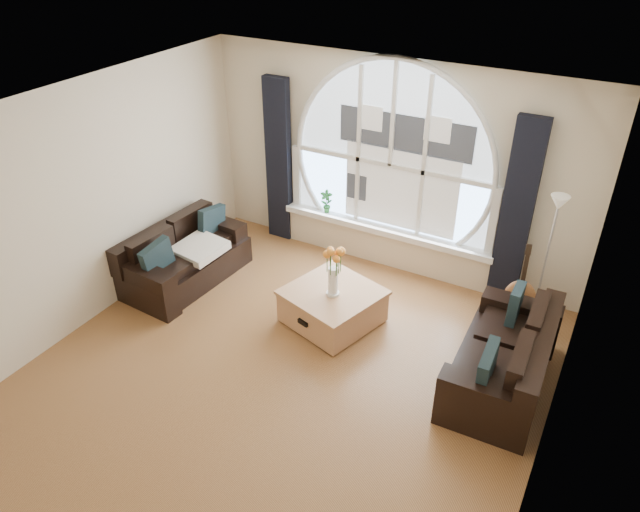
% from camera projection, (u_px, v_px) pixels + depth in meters
% --- Properties ---
extents(ground, '(5.00, 5.50, 0.01)m').
position_uv_depth(ground, '(277.00, 384.00, 6.04)').
color(ground, brown).
rests_on(ground, ground).
extents(ceiling, '(5.00, 5.50, 0.01)m').
position_uv_depth(ceiling, '(264.00, 129.00, 4.63)').
color(ceiling, silver).
rests_on(ceiling, ground).
extents(wall_back, '(5.00, 0.01, 2.70)m').
position_uv_depth(wall_back, '(392.00, 167.00, 7.38)').
color(wall_back, beige).
rests_on(wall_back, ground).
extents(wall_front, '(5.00, 0.01, 2.70)m').
position_uv_depth(wall_front, '(2.00, 512.00, 3.29)').
color(wall_front, beige).
rests_on(wall_front, ground).
extents(wall_left, '(0.01, 5.50, 2.70)m').
position_uv_depth(wall_left, '(76.00, 212.00, 6.36)').
color(wall_left, beige).
rests_on(wall_left, ground).
extents(wall_right, '(0.01, 5.50, 2.70)m').
position_uv_depth(wall_right, '(561.00, 365.00, 4.31)').
color(wall_right, beige).
rests_on(wall_right, ground).
extents(attic_slope, '(0.92, 5.50, 0.72)m').
position_uv_depth(attic_slope, '(546.00, 236.00, 3.90)').
color(attic_slope, silver).
rests_on(attic_slope, ground).
extents(arched_window, '(2.60, 0.06, 2.15)m').
position_uv_depth(arched_window, '(392.00, 147.00, 7.22)').
color(arched_window, silver).
rests_on(arched_window, wall_back).
extents(window_sill, '(2.90, 0.22, 0.08)m').
position_uv_depth(window_sill, '(385.00, 230.00, 7.75)').
color(window_sill, white).
rests_on(window_sill, wall_back).
extents(window_frame, '(2.76, 0.08, 2.15)m').
position_uv_depth(window_frame, '(391.00, 148.00, 7.19)').
color(window_frame, white).
rests_on(window_frame, wall_back).
extents(neighbor_house, '(1.70, 0.02, 1.50)m').
position_uv_depth(neighbor_house, '(402.00, 160.00, 7.21)').
color(neighbor_house, silver).
rests_on(neighbor_house, wall_back).
extents(curtain_left, '(0.35, 0.12, 2.30)m').
position_uv_depth(curtain_left, '(279.00, 161.00, 8.06)').
color(curtain_left, black).
rests_on(curtain_left, ground).
extents(curtain_right, '(0.35, 0.12, 2.30)m').
position_uv_depth(curtain_right, '(516.00, 214.00, 6.74)').
color(curtain_right, black).
rests_on(curtain_right, ground).
extents(sofa_left, '(0.93, 1.68, 0.72)m').
position_uv_depth(sofa_left, '(185.00, 253.00, 7.46)').
color(sofa_left, black).
rests_on(sofa_left, ground).
extents(sofa_right, '(0.89, 1.69, 0.74)m').
position_uv_depth(sofa_right, '(504.00, 353.00, 5.85)').
color(sofa_right, black).
rests_on(sofa_right, ground).
extents(coffee_chest, '(1.18, 1.18, 0.47)m').
position_uv_depth(coffee_chest, '(333.00, 305.00, 6.81)').
color(coffee_chest, tan).
rests_on(coffee_chest, ground).
extents(throw_blanket, '(0.62, 0.62, 0.10)m').
position_uv_depth(throw_blanket, '(200.00, 248.00, 7.37)').
color(throw_blanket, silver).
rests_on(throw_blanket, sofa_left).
extents(vase_flowers, '(0.24, 0.24, 0.70)m').
position_uv_depth(vase_flowers, '(333.00, 265.00, 6.45)').
color(vase_flowers, white).
rests_on(vase_flowers, coffee_chest).
extents(floor_lamp, '(0.24, 0.24, 1.60)m').
position_uv_depth(floor_lamp, '(545.00, 261.00, 6.54)').
color(floor_lamp, '#B2B2B2').
rests_on(floor_lamp, ground).
extents(guitar, '(0.40, 0.31, 1.06)m').
position_uv_depth(guitar, '(523.00, 281.00, 6.70)').
color(guitar, brown).
rests_on(guitar, ground).
extents(potted_plant, '(0.20, 0.17, 0.32)m').
position_uv_depth(potted_plant, '(326.00, 202.00, 8.00)').
color(potted_plant, '#1E6023').
rests_on(potted_plant, window_sill).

